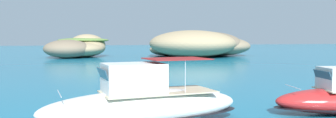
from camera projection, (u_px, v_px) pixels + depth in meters
name	position (u px, v px, depth m)	size (l,w,h in m)	color
islet_large	(202.00, 45.00, 81.07)	(28.90, 27.74, 5.92)	#756651
islet_small	(79.00, 47.00, 76.06)	(16.40, 17.20, 5.11)	#9E8966
motorboat_white	(143.00, 104.00, 16.67)	(10.39, 3.96, 3.18)	white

